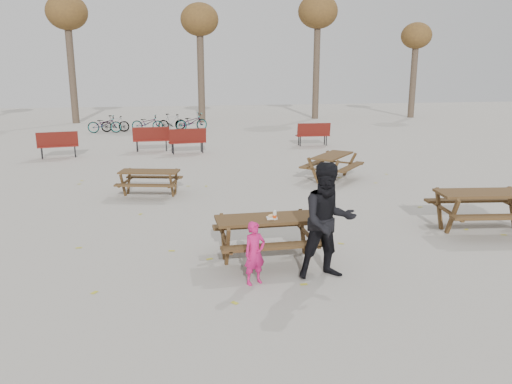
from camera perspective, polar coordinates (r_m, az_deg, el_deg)
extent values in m
plane|color=gray|center=(9.09, 1.22, -7.62)|extent=(80.00, 80.00, 0.00)
cube|color=#3C2715|center=(8.84, 1.24, -3.09)|extent=(1.80, 0.70, 0.05)
cube|color=#3C2715|center=(8.38, 2.11, -6.22)|extent=(1.80, 0.25, 0.05)
cube|color=#3C2715|center=(9.49, 0.46, -3.79)|extent=(1.80, 0.25, 0.05)
cylinder|color=#3C2715|center=(8.56, -3.28, -6.40)|extent=(0.08, 0.08, 0.73)
cylinder|color=#3C2715|center=(9.12, -3.80, -5.12)|extent=(0.08, 0.08, 0.73)
cylinder|color=#3C2715|center=(8.87, 6.41, -5.73)|extent=(0.08, 0.08, 0.73)
cylinder|color=#3C2715|center=(9.42, 5.32, -4.55)|extent=(0.08, 0.08, 0.73)
cube|color=white|center=(8.76, 1.81, -2.98)|extent=(0.18, 0.11, 0.03)
ellipsoid|color=tan|center=(8.74, 1.81, -2.71)|extent=(0.14, 0.06, 0.05)
cylinder|color=silver|center=(8.70, 2.15, -2.70)|extent=(0.06, 0.06, 0.15)
cylinder|color=#E13F0B|center=(8.70, 2.15, -2.81)|extent=(0.07, 0.07, 0.05)
cylinder|color=white|center=(8.68, 2.16, -2.16)|extent=(0.03, 0.03, 0.02)
imported|color=#BE175F|center=(7.90, -0.15, -7.00)|extent=(0.44, 0.36, 1.02)
imported|color=black|center=(8.08, 8.24, -3.34)|extent=(0.96, 0.76, 1.91)
imported|color=black|center=(28.40, -16.92, 7.43)|extent=(1.79, 0.66, 0.93)
imported|color=black|center=(28.64, -15.80, 7.53)|extent=(1.52, 0.44, 0.91)
imported|color=black|center=(28.61, -12.31, 7.73)|extent=(1.81, 0.89, 0.91)
imported|color=black|center=(28.72, -9.59, 7.90)|extent=(1.61, 0.73, 0.94)
imported|color=black|center=(28.30, -7.39, 7.94)|extent=(1.99, 1.27, 0.99)
cylinder|color=#382B21|center=(34.17, -20.29, 12.67)|extent=(0.44, 0.44, 6.30)
ellipsoid|color=brown|center=(34.34, -20.82, 18.67)|extent=(2.52, 2.52, 2.14)
cylinder|color=#382B21|center=(32.89, -6.31, 13.10)|extent=(0.44, 0.44, 5.95)
ellipsoid|color=brown|center=(33.03, -6.47, 19.01)|extent=(2.38, 2.38, 2.02)
cylinder|color=#382B21|center=(35.46, 6.91, 13.70)|extent=(0.44, 0.44, 6.65)
ellipsoid|color=brown|center=(35.66, 7.09, 19.81)|extent=(2.66, 2.66, 2.26)
cylinder|color=#382B21|center=(37.74, 17.52, 12.11)|extent=(0.44, 0.44, 5.25)
ellipsoid|color=brown|center=(37.81, 17.86, 16.65)|extent=(2.10, 2.10, 1.79)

